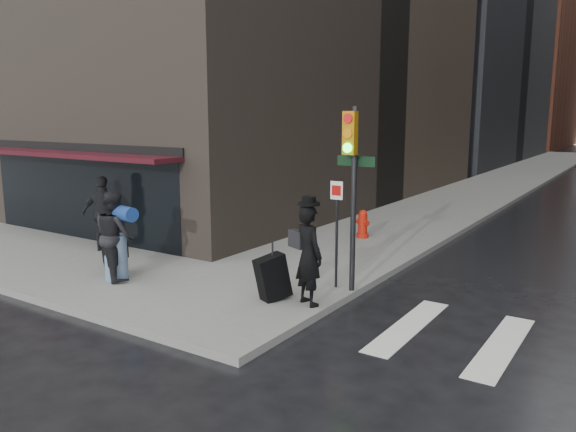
# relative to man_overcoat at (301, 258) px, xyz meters

# --- Properties ---
(ground) EXTENTS (140.00, 140.00, 0.00)m
(ground) POSITION_rel_man_overcoat_xyz_m (-1.45, -0.63, -1.04)
(ground) COLOR black
(ground) RESTS_ON ground
(sidewalk_left) EXTENTS (4.00, 50.00, 0.15)m
(sidewalk_left) POSITION_rel_man_overcoat_xyz_m (-1.45, 26.37, -0.97)
(sidewalk_left) COLOR slate
(sidewalk_left) RESTS_ON ground
(bldg_left_far) EXTENTS (22.00, 20.00, 26.00)m
(bldg_left_far) POSITION_rel_man_overcoat_xyz_m (-14.45, 61.37, 11.96)
(bldg_left_far) COLOR #582D1E
(bldg_left_far) RESTS_ON ground
(storefront) EXTENTS (8.40, 1.11, 2.83)m
(storefront) POSITION_rel_man_overcoat_xyz_m (-8.45, 1.27, 0.78)
(storefront) COLOR black
(storefront) RESTS_ON ground
(man_overcoat) EXTENTS (1.43, 0.94, 2.13)m
(man_overcoat) POSITION_rel_man_overcoat_xyz_m (0.00, 0.00, 0.00)
(man_overcoat) COLOR black
(man_overcoat) RESTS_ON ground
(man_jeans) EXTENTS (1.37, 1.10, 1.97)m
(man_jeans) POSITION_rel_man_overcoat_xyz_m (-4.26, -0.86, 0.09)
(man_jeans) COLOR black
(man_jeans) RESTS_ON ground
(man_greycoat) EXTENTS (1.26, 0.98, 1.99)m
(man_greycoat) POSITION_rel_man_overcoat_xyz_m (-6.66, 0.77, 0.10)
(man_greycoat) COLOR black
(man_greycoat) RESTS_ON ground
(traffic_light) EXTENTS (0.94, 0.43, 3.75)m
(traffic_light) POSITION_rel_man_overcoat_xyz_m (0.41, 1.18, 1.52)
(traffic_light) COLOR black
(traffic_light) RESTS_ON ground
(fire_hydrant) EXTENTS (0.48, 0.36, 0.83)m
(fire_hydrant) POSITION_rel_man_overcoat_xyz_m (-1.60, 5.99, -0.52)
(fire_hydrant) COLOR #B71A0B
(fire_hydrant) RESTS_ON ground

